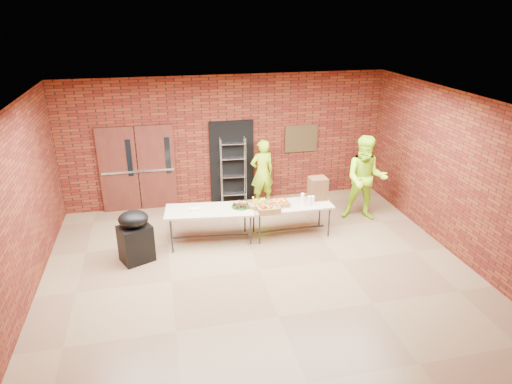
{
  "coord_description": "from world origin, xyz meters",
  "views": [
    {
      "loc": [
        -1.69,
        -7.3,
        4.69
      ],
      "look_at": [
        0.26,
        1.4,
        1.04
      ],
      "focal_mm": 32.0,
      "sensor_mm": 36.0,
      "label": 1
    }
  ],
  "objects_px": {
    "wire_rack": "(233,171)",
    "covered_grill": "(135,236)",
    "volunteer_woman": "(262,172)",
    "table_left": "(209,212)",
    "coffee_dispenser": "(318,188)",
    "table_right": "(291,207)",
    "volunteer_man": "(366,179)"
  },
  "relations": [
    {
      "from": "coffee_dispenser",
      "to": "table_right",
      "type": "bearing_deg",
      "value": -164.75
    },
    {
      "from": "volunteer_man",
      "to": "table_left",
      "type": "bearing_deg",
      "value": -151.98
    },
    {
      "from": "table_left",
      "to": "volunteer_man",
      "type": "distance_m",
      "value": 3.7
    },
    {
      "from": "table_right",
      "to": "covered_grill",
      "type": "relative_size",
      "value": 1.63
    },
    {
      "from": "table_left",
      "to": "coffee_dispenser",
      "type": "distance_m",
      "value": 2.44
    },
    {
      "from": "table_left",
      "to": "volunteer_man",
      "type": "relative_size",
      "value": 0.95
    },
    {
      "from": "table_left",
      "to": "table_right",
      "type": "relative_size",
      "value": 1.09
    },
    {
      "from": "wire_rack",
      "to": "table_right",
      "type": "bearing_deg",
      "value": -60.61
    },
    {
      "from": "table_left",
      "to": "table_right",
      "type": "bearing_deg",
      "value": 5.73
    },
    {
      "from": "table_left",
      "to": "coffee_dispenser",
      "type": "height_order",
      "value": "coffee_dispenser"
    },
    {
      "from": "table_right",
      "to": "volunteer_woman",
      "type": "xyz_separation_m",
      "value": [
        -0.23,
        1.79,
        0.19
      ]
    },
    {
      "from": "coffee_dispenser",
      "to": "volunteer_woman",
      "type": "bearing_deg",
      "value": 118.47
    },
    {
      "from": "coffee_dispenser",
      "to": "table_left",
      "type": "bearing_deg",
      "value": -176.69
    },
    {
      "from": "volunteer_woman",
      "to": "table_right",
      "type": "bearing_deg",
      "value": 88.07
    },
    {
      "from": "wire_rack",
      "to": "volunteer_woman",
      "type": "bearing_deg",
      "value": -12.82
    },
    {
      "from": "covered_grill",
      "to": "volunteer_man",
      "type": "bearing_deg",
      "value": -14.89
    },
    {
      "from": "table_left",
      "to": "volunteer_woman",
      "type": "distance_m",
      "value": 2.34
    },
    {
      "from": "wire_rack",
      "to": "coffee_dispenser",
      "type": "height_order",
      "value": "wire_rack"
    },
    {
      "from": "wire_rack",
      "to": "volunteer_woman",
      "type": "distance_m",
      "value": 0.73
    },
    {
      "from": "wire_rack",
      "to": "covered_grill",
      "type": "relative_size",
      "value": 1.6
    },
    {
      "from": "table_left",
      "to": "table_right",
      "type": "distance_m",
      "value": 1.78
    },
    {
      "from": "volunteer_woman",
      "to": "coffee_dispenser",
      "type": "bearing_deg",
      "value": 109.36
    },
    {
      "from": "wire_rack",
      "to": "covered_grill",
      "type": "xyz_separation_m",
      "value": [
        -2.37,
        -2.42,
        -0.32
      ]
    },
    {
      "from": "volunteer_man",
      "to": "wire_rack",
      "type": "bearing_deg",
      "value": 172.6
    },
    {
      "from": "wire_rack",
      "to": "covered_grill",
      "type": "bearing_deg",
      "value": -129.55
    },
    {
      "from": "volunteer_woman",
      "to": "table_left",
      "type": "bearing_deg",
      "value": 39.36
    },
    {
      "from": "table_right",
      "to": "volunteer_woman",
      "type": "relative_size",
      "value": 1.04
    },
    {
      "from": "covered_grill",
      "to": "volunteer_man",
      "type": "distance_m",
      "value": 5.27
    },
    {
      "from": "wire_rack",
      "to": "table_left",
      "type": "relative_size",
      "value": 0.9
    },
    {
      "from": "table_left",
      "to": "volunteer_man",
      "type": "xyz_separation_m",
      "value": [
        3.67,
        0.37,
        0.31
      ]
    },
    {
      "from": "wire_rack",
      "to": "volunteer_woman",
      "type": "relative_size",
      "value": 1.02
    },
    {
      "from": "coffee_dispenser",
      "to": "volunteer_woman",
      "type": "xyz_separation_m",
      "value": [
        -0.87,
        1.61,
        -0.12
      ]
    }
  ]
}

